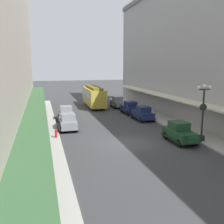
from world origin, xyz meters
TOP-DOWN VIEW (x-y plane):
  - ground_plane at (0.00, 0.00)m, footprint 200.00×200.00m
  - sidewalk_left at (-7.50, 0.00)m, footprint 3.00×60.00m
  - sidewalk_right at (7.50, 0.00)m, footprint 3.00×60.00m
  - parked_car_0 at (-4.88, 6.36)m, footprint 2.18×4.28m
  - parked_car_1 at (-4.61, 11.22)m, footprint 2.20×4.28m
  - parked_car_2 at (4.71, 19.41)m, footprint 2.16×4.27m
  - parked_car_3 at (4.87, 8.88)m, footprint 2.20×4.28m
  - parked_car_4 at (4.79, 13.50)m, footprint 2.22×4.29m
  - parked_car_5 at (4.54, -0.95)m, footprint 2.22×4.29m
  - streetcar at (1.01, 21.27)m, footprint 2.71×9.65m
  - lamp_post_with_clock at (6.40, -1.55)m, footprint 1.42×0.44m
  - fire_hydrant at (-6.35, 3.00)m, footprint 0.24×0.24m
  - pedestrian_0 at (-7.22, 12.80)m, footprint 0.36×0.28m
  - pedestrian_1 at (-8.47, 17.03)m, footprint 0.36×0.28m

SIDE VIEW (x-z plane):
  - ground_plane at x=0.00m, z-range 0.00..0.00m
  - sidewalk_left at x=-7.50m, z-range 0.00..0.15m
  - sidewalk_right at x=7.50m, z-range 0.00..0.15m
  - fire_hydrant at x=-6.35m, z-range 0.15..0.97m
  - parked_car_0 at x=-4.88m, z-range 0.02..1.86m
  - parked_car_1 at x=-4.61m, z-range 0.02..1.86m
  - parked_car_2 at x=4.71m, z-range 0.02..1.86m
  - parked_car_3 at x=4.87m, z-range 0.02..1.86m
  - parked_car_4 at x=4.79m, z-range 0.02..1.86m
  - parked_car_5 at x=4.54m, z-range 0.02..1.86m
  - pedestrian_0 at x=-7.22m, z-range 0.18..1.85m
  - pedestrian_1 at x=-8.47m, z-range 0.18..1.85m
  - streetcar at x=1.01m, z-range 0.17..3.63m
  - lamp_post_with_clock at x=6.40m, z-range 0.41..5.57m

